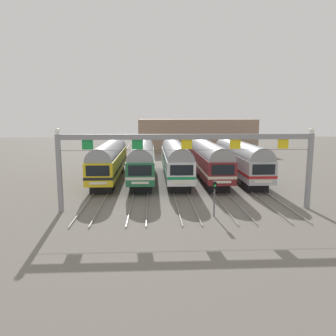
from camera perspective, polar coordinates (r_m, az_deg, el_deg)
The scene contains 10 objects.
ground_plane at distance 41.77m, azimuth 1.24°, elevation -1.98°, with size 160.00×160.00×0.00m, color slate.
track_bed at distance 58.51m, azimuth 0.09°, elevation 1.31°, with size 17.81×70.00×0.15m.
commuter_train_yellow at distance 41.57m, azimuth -10.03°, elevation 1.58°, with size 2.88×18.06×4.77m.
commuter_train_green at distance 41.26m, azimuth -4.40°, elevation 1.64°, with size 2.88×18.06×5.05m.
commuter_train_white at distance 41.34m, azimuth 1.26°, elevation 1.68°, with size 2.88×18.06×5.05m.
commuter_train_maroon at distance 41.82m, azimuth 6.84°, elevation 1.70°, with size 2.88×18.06×4.77m.
commuter_train_stainless at distance 42.69m, azimuth 12.25°, elevation 1.71°, with size 2.88×18.06×5.05m.
catenary_gantry at distance 27.68m, azimuth 3.23°, elevation 3.29°, with size 21.55×0.44×6.97m.
yard_signal_mast at distance 26.60m, azimuth 7.98°, elevation -4.06°, with size 0.28×0.35×2.89m.
maintenance_building at distance 75.49m, azimuth 4.82°, elevation 5.66°, with size 25.56×10.00×7.02m, color gray.
Camera 1 is at (-2.87, -40.89, 8.06)m, focal length 35.49 mm.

